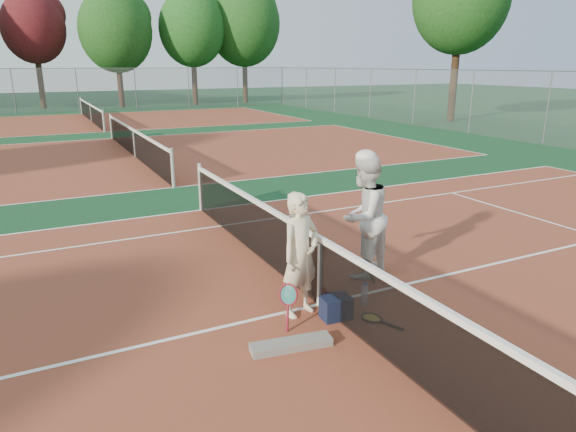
{
  "coord_description": "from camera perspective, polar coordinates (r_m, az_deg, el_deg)",
  "views": [
    {
      "loc": [
        -3.35,
        -5.7,
        3.26
      ],
      "look_at": [
        0.0,
        0.98,
        1.05
      ],
      "focal_mm": 32.0,
      "sensor_mm": 36.0,
      "label": 1
    }
  ],
  "objects": [
    {
      "name": "water_bottle",
      "position": [
        7.38,
        8.51,
        -8.65
      ],
      "size": [
        0.09,
        0.09,
        0.3
      ],
      "primitive_type": "cylinder",
      "color": "#C9E0FF",
      "rests_on": "ground"
    },
    {
      "name": "court_far_a",
      "position": [
        19.76,
        -16.59,
        6.33
      ],
      "size": [
        23.77,
        10.97,
        0.01
      ],
      "primitive_type": "cube",
      "color": "brown",
      "rests_on": "ground"
    },
    {
      "name": "net_far_b",
      "position": [
        32.98,
        -21.07,
        10.65
      ],
      "size": [
        0.1,
        10.98,
        1.02
      ],
      "primitive_type": null,
      "color": "black",
      "rests_on": "ground"
    },
    {
      "name": "ground",
      "position": [
        7.37,
        3.48,
        -9.82
      ],
      "size": [
        130.0,
        130.0,
        0.0
      ],
      "primitive_type": "plane",
      "color": "#0F381C",
      "rests_on": "ground"
    },
    {
      "name": "net_main",
      "position": [
        7.16,
        3.55,
        -6.16
      ],
      "size": [
        0.1,
        10.98,
        1.02
      ],
      "primitive_type": null,
      "color": "black",
      "rests_on": "ground"
    },
    {
      "name": "racket_spare",
      "position": [
        7.04,
        9.25,
        -11.16
      ],
      "size": [
        0.49,
        0.66,
        0.05
      ],
      "primitive_type": null,
      "rotation": [
        0.0,
        0.0,
        2.0
      ],
      "color": "black",
      "rests_on": "ground"
    },
    {
      "name": "racket_black_held",
      "position": [
        7.83,
        8.69,
        -6.32
      ],
      "size": [
        0.46,
        0.41,
        0.5
      ],
      "primitive_type": null,
      "rotation": [
        0.0,
        0.0,
        3.58
      ],
      "color": "black",
      "rests_on": "ground"
    },
    {
      "name": "tree_back_5",
      "position": [
        46.98,
        -4.93,
        20.48
      ],
      "size": [
        6.19,
        6.19,
        10.14
      ],
      "color": "#382314",
      "rests_on": "ground"
    },
    {
      "name": "net_cover_canvas",
      "position": [
        6.31,
        0.37,
        -14.09
      ],
      "size": [
        1.01,
        0.38,
        0.1
      ],
      "primitive_type": "cube",
      "rotation": [
        0.0,
        0.0,
        -0.15
      ],
      "color": "slate",
      "rests_on": "ground"
    },
    {
      "name": "court_far_b",
      "position": [
        33.03,
        -20.98,
        9.77
      ],
      "size": [
        23.77,
        10.97,
        0.01
      ],
      "primitive_type": "cube",
      "color": "brown",
      "rests_on": "ground"
    },
    {
      "name": "player_b",
      "position": [
        8.09,
        8.38,
        -0.04
      ],
      "size": [
        1.18,
        1.07,
        1.97
      ],
      "primitive_type": "imported",
      "rotation": [
        0.0,
        0.0,
        3.56
      ],
      "color": "white",
      "rests_on": "ground"
    },
    {
      "name": "tree_back_4",
      "position": [
        44.93,
        -10.62,
        19.79
      ],
      "size": [
        5.32,
        5.32,
        9.12
      ],
      "color": "#382314",
      "rests_on": "ground"
    },
    {
      "name": "net_far_a",
      "position": [
        19.68,
        -16.71,
        7.78
      ],
      "size": [
        0.1,
        10.98,
        1.02
      ],
      "primitive_type": null,
      "color": "black",
      "rests_on": "ground"
    },
    {
      "name": "sports_bag_purple",
      "position": [
        7.14,
        5.45,
        -9.63
      ],
      "size": [
        0.36,
        0.28,
        0.25
      ],
      "primitive_type": "cube",
      "rotation": [
        0.0,
        0.0,
        -0.25
      ],
      "color": "#26102C",
      "rests_on": "ground"
    },
    {
      "name": "tree_back_3",
      "position": [
        43.6,
        -18.62,
        18.94
      ],
      "size": [
        5.48,
        5.48,
        8.89
      ],
      "color": "#382314",
      "rests_on": "ground"
    },
    {
      "name": "player_a",
      "position": [
        6.8,
        1.38,
        -4.33
      ],
      "size": [
        0.71,
        0.57,
        1.69
      ],
      "primitive_type": "imported",
      "rotation": [
        0.0,
        0.0,
        0.3
      ],
      "color": "beige",
      "rests_on": "ground"
    },
    {
      "name": "tree_back_maroon",
      "position": [
        44.39,
        -26.43,
        18.21
      ],
      "size": [
        4.51,
        4.51,
        8.45
      ],
      "color": "#382314",
      "rests_on": "ground"
    },
    {
      "name": "racket_red",
      "position": [
        6.65,
        0.04,
        -10.03
      ],
      "size": [
        0.32,
        0.3,
        0.59
      ],
      "primitive_type": null,
      "rotation": [
        0.0,
        0.0,
        0.97
      ],
      "color": "maroon",
      "rests_on": "ground"
    },
    {
      "name": "fence_back",
      "position": [
        39.88,
        -22.36,
        12.78
      ],
      "size": [
        32.0,
        0.06,
        3.0
      ],
      "primitive_type": null,
      "color": "slate",
      "rests_on": "ground"
    },
    {
      "name": "court_main",
      "position": [
        7.37,
        3.48,
        -9.8
      ],
      "size": [
        23.77,
        10.97,
        0.01
      ],
      "primitive_type": "cube",
      "color": "brown",
      "rests_on": "ground"
    },
    {
      "name": "sports_bag_navy",
      "position": [
        6.96,
        5.36,
        -10.12
      ],
      "size": [
        0.41,
        0.3,
        0.31
      ],
      "primitive_type": "cube",
      "rotation": [
        0.0,
        0.0,
        -0.09
      ],
      "color": "black",
      "rests_on": "ground"
    }
  ]
}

